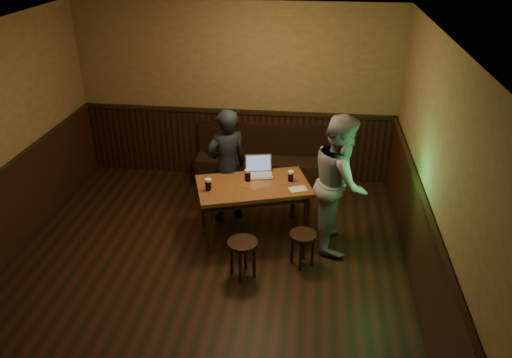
{
  "coord_description": "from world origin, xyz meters",
  "views": [
    {
      "loc": [
        1.24,
        -4.43,
        3.8
      ],
      "look_at": [
        0.55,
        1.12,
        0.9
      ],
      "focal_mm": 35.0,
      "sensor_mm": 36.0,
      "label": 1
    }
  ],
  "objects": [
    {
      "name": "bench",
      "position": [
        0.5,
        2.75,
        0.31
      ],
      "size": [
        2.2,
        0.5,
        0.95
      ],
      "color": "black",
      "rests_on": "ground"
    },
    {
      "name": "pub_table",
      "position": [
        0.5,
        1.22,
        0.67
      ],
      "size": [
        1.62,
        1.23,
        0.77
      ],
      "rotation": [
        0.0,
        0.0,
        0.32
      ],
      "color": "brown",
      "rests_on": "ground"
    },
    {
      "name": "laptop",
      "position": [
        0.54,
        1.53,
        0.83
      ],
      "size": [
        0.41,
        0.36,
        0.25
      ],
      "rotation": [
        0.0,
        0.0,
        0.21
      ],
      "color": "silver",
      "rests_on": "pub_table"
    },
    {
      "name": "room",
      "position": [
        0.0,
        0.22,
        1.2
      ],
      "size": [
        5.04,
        6.04,
        2.84
      ],
      "color": "black",
      "rests_on": "ground"
    },
    {
      "name": "pint_right",
      "position": [
        0.97,
        1.36,
        0.84
      ],
      "size": [
        0.1,
        0.1,
        0.15
      ],
      "color": "maroon",
      "rests_on": "pub_table"
    },
    {
      "name": "pint_mid",
      "position": [
        0.42,
        1.3,
        0.85
      ],
      "size": [
        0.11,
        0.11,
        0.17
      ],
      "color": "maroon",
      "rests_on": "pub_table"
    },
    {
      "name": "stool_right",
      "position": [
        1.18,
        0.63,
        0.36
      ],
      "size": [
        0.37,
        0.37,
        0.45
      ],
      "rotation": [
        0.0,
        0.0,
        -0.11
      ],
      "color": "black",
      "rests_on": "ground"
    },
    {
      "name": "person_suit",
      "position": [
        0.08,
        1.61,
        0.82
      ],
      "size": [
        0.72,
        0.66,
        1.64
      ],
      "primitive_type": "imported",
      "rotation": [
        0.0,
        0.0,
        3.72
      ],
      "color": "black",
      "rests_on": "ground"
    },
    {
      "name": "stool_left",
      "position": [
        0.49,
        0.32,
        0.39
      ],
      "size": [
        0.39,
        0.39,
        0.49
      ],
      "rotation": [
        0.0,
        0.0,
        -0.08
      ],
      "color": "black",
      "rests_on": "ground"
    },
    {
      "name": "menu",
      "position": [
        1.08,
        1.17,
        0.77
      ],
      "size": [
        0.26,
        0.22,
        0.0
      ],
      "primitive_type": "cube",
      "rotation": [
        0.0,
        0.0,
        0.4
      ],
      "color": "silver",
      "rests_on": "pub_table"
    },
    {
      "name": "pint_left",
      "position": [
        -0.04,
        0.99,
        0.85
      ],
      "size": [
        0.11,
        0.11,
        0.17
      ],
      "color": "maroon",
      "rests_on": "pub_table"
    },
    {
      "name": "person_grey",
      "position": [
        1.6,
        1.18,
        0.89
      ],
      "size": [
        0.71,
        0.89,
        1.78
      ],
      "primitive_type": "imported",
      "rotation": [
        0.0,
        0.0,
        1.61
      ],
      "color": "gray",
      "rests_on": "ground"
    }
  ]
}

